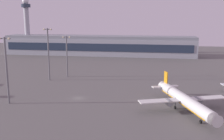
{
  "coord_description": "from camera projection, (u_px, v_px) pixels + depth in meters",
  "views": [
    {
      "loc": [
        30.58,
        -102.39,
        32.86
      ],
      "look_at": [
        7.42,
        40.32,
        4.0
      ],
      "focal_mm": 43.53,
      "sensor_mm": 36.0,
      "label": 1
    }
  ],
  "objects": [
    {
      "name": "airplane_taxiway_distant",
      "position": [
        184.0,
        100.0,
        95.29
      ],
      "size": [
        31.55,
        40.05,
        10.65
      ],
      "rotation": [
        0.0,
        0.0,
        3.5
      ],
      "color": "silver",
      "rests_on": "ground"
    },
    {
      "name": "apron_light_central",
      "position": [
        6.0,
        66.0,
        101.0
      ],
      "size": [
        4.8,
        0.9,
        25.37
      ],
      "color": "slate",
      "rests_on": "ground"
    },
    {
      "name": "apron_light_east",
      "position": [
        48.0,
        51.0,
        138.6
      ],
      "size": [
        4.8,
        0.9,
        26.85
      ],
      "color": "slate",
      "rests_on": "ground"
    },
    {
      "name": "terminal_building",
      "position": [
        99.0,
        45.0,
        231.43
      ],
      "size": [
        160.7,
        22.4,
        16.4
      ],
      "color": "#9EA3AD",
      "rests_on": "ground"
    },
    {
      "name": "ground_plane",
      "position": [
        78.0,
        98.0,
        110.34
      ],
      "size": [
        416.0,
        416.0,
        0.0
      ],
      "primitive_type": "plane",
      "color": "#605E5B"
    },
    {
      "name": "control_tower",
      "position": [
        27.0,
        22.0,
        240.01
      ],
      "size": [
        8.0,
        8.0,
        48.5
      ],
      "color": "#A8A8B2",
      "rests_on": "ground"
    },
    {
      "name": "apron_light_west",
      "position": [
        67.0,
        53.0,
        146.84
      ],
      "size": [
        4.8,
        0.9,
        22.31
      ],
      "color": "slate",
      "rests_on": "ground"
    }
  ]
}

